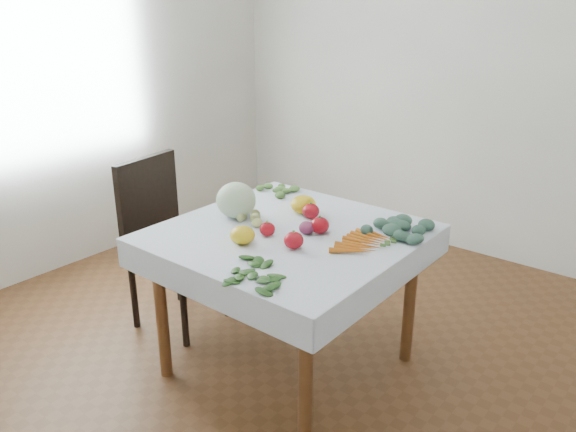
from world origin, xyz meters
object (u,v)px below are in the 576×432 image
heirloom_back (303,204)px  table (289,251)px  cabbage (236,200)px  chair (165,231)px  carrot_bunch (364,242)px

heirloom_back → table: bearing=-68.2°
heirloom_back → cabbage: bearing=-131.3°
cabbage → heirloom_back: size_ratio=1.51×
chair → heirloom_back: chair is taller
chair → table: bearing=3.8°
table → carrot_bunch: size_ratio=3.10×
cabbage → heirloom_back: (0.23, 0.26, -0.04)m
heirloom_back → chair: bearing=-158.4°
cabbage → carrot_bunch: size_ratio=0.62×
table → heirloom_back: 0.30m
table → heirloom_back: bearing=111.8°
table → chair: (-0.86, -0.06, -0.10)m
table → carrot_bunch: bearing=13.1°
table → chair: chair is taller
chair → heirloom_back: bearing=21.6°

